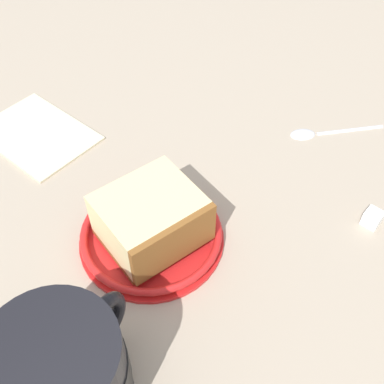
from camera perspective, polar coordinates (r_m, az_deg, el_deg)
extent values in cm
cube|color=tan|center=(47.72, 2.07, -5.07)|extent=(139.21, 139.21, 3.20)
cylinder|color=red|center=(45.09, -4.95, -5.55)|extent=(13.89, 13.89, 0.78)
torus|color=red|center=(44.48, -5.01, -4.97)|extent=(13.51, 13.51, 0.74)
cube|color=brown|center=(44.53, -5.01, -5.02)|extent=(8.96, 10.02, 0.60)
cube|color=beige|center=(42.47, -5.24, -2.91)|extent=(8.96, 10.02, 4.63)
cube|color=brown|center=(40.43, -2.13, -6.39)|extent=(2.44, 8.59, 4.63)
cylinder|color=black|center=(35.37, -15.70, -21.03)|extent=(9.25, 9.25, 8.95)
cylinder|color=black|center=(35.53, -15.64, -21.13)|extent=(9.44, 9.44, 3.18)
cylinder|color=black|center=(32.19, -17.04, -18.73)|extent=(8.14, 8.14, 0.40)
torus|color=black|center=(36.40, -10.87, -15.46)|extent=(2.00, 5.14, 5.03)
ellipsoid|color=silver|center=(56.82, 13.71, 7.01)|extent=(3.46, 3.59, 0.80)
cylinder|color=silver|center=(59.15, 18.82, 7.33)|extent=(5.68, 6.68, 0.50)
cube|color=beige|center=(58.32, -18.47, 6.83)|extent=(13.47, 9.54, 0.60)
cube|color=white|center=(49.14, 21.23, -3.00)|extent=(1.63, 1.63, 1.62)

